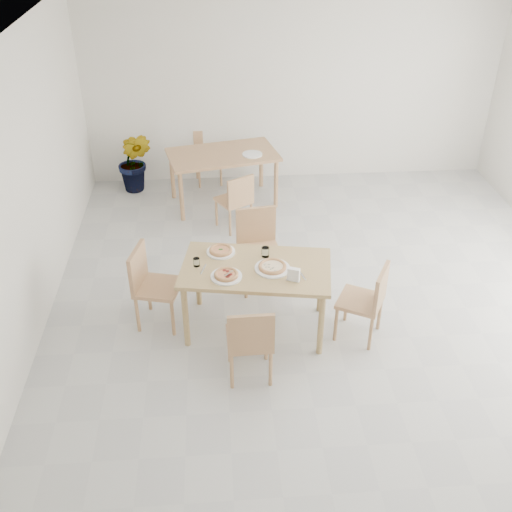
{
  "coord_description": "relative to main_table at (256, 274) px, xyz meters",
  "views": [
    {
      "loc": [
        -1.17,
        -4.99,
        4.0
      ],
      "look_at": [
        -0.8,
        -0.15,
        0.88
      ],
      "focal_mm": 42.0,
      "sensor_mm": 36.0,
      "label": 1
    }
  ],
  "objects": [
    {
      "name": "fork_b",
      "position": [
        -0.51,
        -0.01,
        0.09
      ],
      "size": [
        0.06,
        0.17,
        0.01
      ],
      "primitive_type": "cube",
      "rotation": [
        0.0,
        0.0,
        -0.29
      ],
      "color": "silver",
      "rests_on": "main_table"
    },
    {
      "name": "chair_east",
      "position": [
        1.09,
        -0.23,
        -0.18
      ],
      "size": [
        0.56,
        0.56,
        0.84
      ],
      "rotation": [
        0.0,
        0.0,
        -2.07
      ],
      "color": "tan",
      "rests_on": "ground"
    },
    {
      "name": "pizza_mushroom",
      "position": [
        0.16,
        -0.05,
        0.12
      ],
      "size": [
        0.29,
        0.29,
        0.03
      ],
      "rotation": [
        0.0,
        0.0,
        -0.05
      ],
      "color": "#F1AF71",
      "rests_on": "plate_mushroom"
    },
    {
      "name": "potted_plant",
      "position": [
        -1.51,
        3.3,
        -0.2
      ],
      "size": [
        0.59,
        0.52,
        0.92
      ],
      "primitive_type": "imported",
      "rotation": [
        0.0,
        0.0,
        -0.26
      ],
      "color": "#2A681F",
      "rests_on": "ground"
    },
    {
      "name": "plate_empty",
      "position": [
        0.16,
        2.74,
        0.1
      ],
      "size": [
        0.27,
        0.27,
        0.02
      ],
      "primitive_type": "cylinder",
      "color": "white",
      "rests_on": "second_table"
    },
    {
      "name": "pizza_pepperoni",
      "position": [
        -0.29,
        -0.15,
        0.12
      ],
      "size": [
        0.3,
        0.3,
        0.03
      ],
      "rotation": [
        0.0,
        0.0,
        0.36
      ],
      "color": "#F1AF71",
      "rests_on": "plate_pepperoni"
    },
    {
      "name": "chair_north",
      "position": [
        0.08,
        0.82,
        -0.14
      ],
      "size": [
        0.5,
        0.5,
        0.9
      ],
      "rotation": [
        0.0,
        0.0,
        0.13
      ],
      "color": "tan",
      "rests_on": "ground"
    },
    {
      "name": "tumbler_b",
      "position": [
        -0.58,
        0.06,
        0.13
      ],
      "size": [
        0.06,
        0.06,
        0.08
      ],
      "primitive_type": "cylinder",
      "color": "white",
      "rests_on": "main_table"
    },
    {
      "name": "plate_mushroom",
      "position": [
        0.16,
        -0.05,
        0.1
      ],
      "size": [
        0.34,
        0.34,
        0.02
      ],
      "primitive_type": "cylinder",
      "color": "white",
      "rests_on": "main_table"
    },
    {
      "name": "tumbler_a",
      "position": [
        0.11,
        0.18,
        0.14
      ],
      "size": [
        0.08,
        0.08,
        0.1
      ],
      "primitive_type": "cylinder",
      "color": "white",
      "rests_on": "main_table"
    },
    {
      "name": "plate_margherita",
      "position": [
        -0.34,
        0.29,
        0.1
      ],
      "size": [
        0.29,
        0.29,
        0.02
      ],
      "primitive_type": "cylinder",
      "color": "white",
      "rests_on": "main_table"
    },
    {
      "name": "napkin_holder",
      "position": [
        0.33,
        -0.26,
        0.15
      ],
      "size": [
        0.14,
        0.11,
        0.14
      ],
      "rotation": [
        0.0,
        0.0,
        -0.39
      ],
      "color": "silver",
      "rests_on": "main_table"
    },
    {
      "name": "main_table",
      "position": [
        0.0,
        0.0,
        0.0
      ],
      "size": [
        1.57,
        1.05,
        0.75
      ],
      "rotation": [
        0.0,
        0.0,
        -0.17
      ],
      "color": "tan",
      "rests_on": "ground"
    },
    {
      "name": "chair_back_n",
      "position": [
        -0.46,
        3.58,
        -0.22
      ],
      "size": [
        0.42,
        0.42,
        0.77
      ],
      "rotation": [
        0.0,
        0.0,
        0.13
      ],
      "color": "tan",
      "rests_on": "ground"
    },
    {
      "name": "fork_a",
      "position": [
        0.43,
        -0.18,
        0.09
      ],
      "size": [
        0.06,
        0.19,
        0.01
      ],
      "primitive_type": "cube",
      "rotation": [
        0.0,
        0.0,
        0.23
      ],
      "color": "silver",
      "rests_on": "main_table"
    },
    {
      "name": "second_table",
      "position": [
        -0.25,
        2.83,
        0.0
      ],
      "size": [
        1.61,
        1.13,
        0.75
      ],
      "rotation": [
        0.0,
        0.0,
        0.22
      ],
      "color": "tan",
      "rests_on": "ground"
    },
    {
      "name": "chair_south",
      "position": [
        -0.11,
        -0.76,
        -0.18
      ],
      "size": [
        0.42,
        0.42,
        0.83
      ],
      "rotation": [
        0.0,
        0.0,
        3.16
      ],
      "color": "tan",
      "rests_on": "ground"
    },
    {
      "name": "pizza_margherita",
      "position": [
        -0.34,
        0.29,
        0.12
      ],
      "size": [
        0.3,
        0.3,
        0.03
      ],
      "rotation": [
        0.0,
        0.0,
        -0.38
      ],
      "color": "#F1AF71",
      "rests_on": "plate_margherita"
    },
    {
      "name": "chair_west",
      "position": [
        -1.06,
        0.18,
        -0.16
      ],
      "size": [
        0.52,
        0.52,
        0.87
      ],
      "rotation": [
        0.0,
        0.0,
        1.33
      ],
      "color": "tan",
      "rests_on": "ground"
    },
    {
      "name": "plate_pepperoni",
      "position": [
        -0.29,
        -0.15,
        0.1
      ],
      "size": [
        0.3,
        0.3,
        0.02
      ],
      "primitive_type": "cylinder",
      "color": "white",
      "rests_on": "main_table"
    },
    {
      "name": "chair_back_s",
      "position": [
        -0.1,
        2.04,
        -0.21
      ],
      "size": [
        0.53,
        0.53,
        0.78
      ],
      "rotation": [
        0.0,
        0.0,
        3.68
      ],
      "color": "tan",
      "rests_on": "ground"
    }
  ]
}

